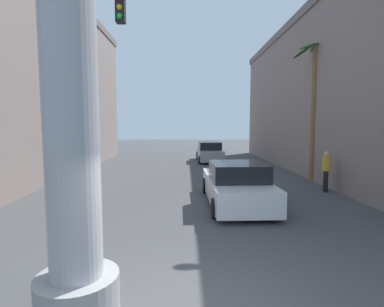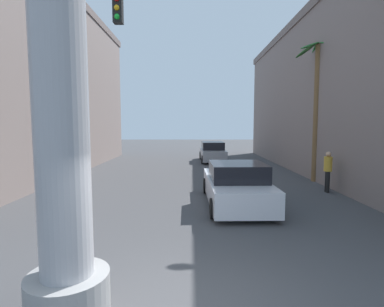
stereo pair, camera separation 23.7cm
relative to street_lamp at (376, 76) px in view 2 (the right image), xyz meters
name	(u,v)px [view 2 (the right image)]	position (x,y,z in m)	size (l,w,h in m)	color
ground_plane	(192,185)	(-6.21, 3.89, -4.53)	(89.80, 89.80, 0.00)	#424244
building_left	(8,82)	(-16.66, 6.78, 0.79)	(7.59, 23.56, 10.63)	slate
building_right	(376,92)	(4.24, 7.01, 0.21)	(8.36, 27.26, 9.46)	slate
street_lamp	(376,76)	(0.00, 0.00, 0.00)	(2.27, 0.28, 7.59)	#59595E
traffic_light_mast	(7,63)	(-11.11, -2.24, -0.01)	(5.54, 0.32, 6.44)	#333333
car_lead	(237,185)	(-4.57, 0.36, -3.83)	(2.23, 4.98, 1.56)	black
car_far	(214,152)	(-4.53, 13.32, -3.80)	(2.00, 4.55, 1.56)	black
palm_tree_mid_right	(319,99)	(0.16, 4.92, -0.34)	(2.42, 2.47, 7.05)	brown
pedestrian_mid_right	(330,169)	(-0.36, 2.31, -3.50)	(0.38, 0.38, 1.76)	black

